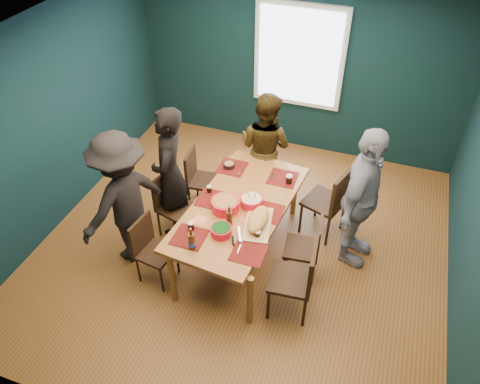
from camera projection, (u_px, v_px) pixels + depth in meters
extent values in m
cube|color=#975C2C|center=(243.00, 246.00, 6.05)|extent=(5.00, 5.00, 0.01)
cube|color=silver|center=(245.00, 43.00, 4.31)|extent=(5.00, 5.00, 0.01)
cube|color=#0D252D|center=(54.00, 122.00, 5.82)|extent=(0.01, 5.00, 2.70)
cube|color=#0D252D|center=(298.00, 68.00, 6.99)|extent=(5.00, 0.01, 2.70)
cube|color=#0D252D|center=(131.00, 354.00, 3.37)|extent=(5.00, 0.01, 2.70)
cube|color=silver|center=(299.00, 56.00, 6.84)|extent=(1.35, 0.06, 1.55)
cube|color=#A15930|center=(239.00, 207.00, 5.48)|extent=(1.23, 2.15, 0.05)
cylinder|color=#A15930|center=(172.00, 278.00, 5.16)|extent=(0.07, 0.07, 0.73)
cylinder|color=#A15930|center=(250.00, 301.00, 4.93)|extent=(0.07, 0.07, 0.73)
cylinder|color=#A15930|center=(232.00, 179.00, 6.53)|extent=(0.07, 0.07, 0.73)
cylinder|color=#A15930|center=(295.00, 192.00, 6.30)|extent=(0.07, 0.07, 0.73)
cube|color=black|center=(204.00, 181.00, 6.40)|extent=(0.43, 0.43, 0.04)
cube|color=black|center=(190.00, 165.00, 6.29)|extent=(0.07, 0.39, 0.43)
cylinder|color=black|center=(189.00, 199.00, 6.45)|extent=(0.03, 0.03, 0.40)
cylinder|color=black|center=(213.00, 203.00, 6.39)|extent=(0.03, 0.03, 0.40)
cylinder|color=black|center=(197.00, 184.00, 6.70)|extent=(0.03, 0.03, 0.40)
cylinder|color=black|center=(219.00, 188.00, 6.64)|extent=(0.03, 0.03, 0.40)
cube|color=black|center=(176.00, 208.00, 5.95)|extent=(0.49, 0.49, 0.04)
cube|color=black|center=(164.00, 189.00, 5.88)|extent=(0.14, 0.40, 0.44)
cylinder|color=black|center=(159.00, 223.00, 6.06)|extent=(0.03, 0.03, 0.41)
cylinder|color=black|center=(180.00, 234.00, 5.92)|extent=(0.03, 0.03, 0.41)
cylinder|color=black|center=(176.00, 209.00, 6.28)|extent=(0.03, 0.03, 0.41)
cylinder|color=black|center=(197.00, 219.00, 6.13)|extent=(0.03, 0.03, 0.41)
cube|color=black|center=(156.00, 253.00, 5.39)|extent=(0.44, 0.44, 0.04)
cube|color=black|center=(141.00, 234.00, 5.30)|extent=(0.09, 0.39, 0.42)
cylinder|color=black|center=(138.00, 270.00, 5.47)|extent=(0.03, 0.03, 0.39)
cylinder|color=black|center=(162.00, 280.00, 5.35)|extent=(0.03, 0.03, 0.39)
cylinder|color=black|center=(155.00, 251.00, 5.70)|extent=(0.03, 0.03, 0.39)
cylinder|color=black|center=(178.00, 261.00, 5.58)|extent=(0.03, 0.03, 0.39)
cube|color=black|center=(324.00, 202.00, 5.95)|extent=(0.59, 0.59, 0.04)
cube|color=black|center=(342.00, 191.00, 5.67)|extent=(0.19, 0.46, 0.51)
cylinder|color=black|center=(301.00, 218.00, 6.09)|extent=(0.04, 0.04, 0.48)
cylinder|color=black|center=(327.00, 232.00, 5.90)|extent=(0.04, 0.04, 0.48)
cylinder|color=black|center=(316.00, 203.00, 6.33)|extent=(0.04, 0.04, 0.48)
cylinder|color=black|center=(343.00, 215.00, 6.14)|extent=(0.04, 0.04, 0.48)
cube|color=black|center=(302.00, 248.00, 5.43)|extent=(0.44, 0.44, 0.04)
cube|color=black|center=(319.00, 236.00, 5.24)|extent=(0.08, 0.40, 0.44)
cylinder|color=black|center=(284.00, 269.00, 5.47)|extent=(0.03, 0.03, 0.41)
cylinder|color=black|center=(313.00, 274.00, 5.41)|extent=(0.03, 0.03, 0.41)
cylinder|color=black|center=(288.00, 248.00, 5.73)|extent=(0.03, 0.03, 0.41)
cylinder|color=black|center=(316.00, 253.00, 5.67)|extent=(0.03, 0.03, 0.41)
cube|color=black|center=(291.00, 279.00, 4.99)|extent=(0.49, 0.49, 0.04)
cube|color=black|center=(312.00, 266.00, 4.78)|extent=(0.08, 0.46, 0.50)
cylinder|color=black|center=(268.00, 305.00, 5.05)|extent=(0.03, 0.03, 0.47)
cylinder|color=black|center=(304.00, 312.00, 4.97)|extent=(0.03, 0.03, 0.47)
cylinder|color=black|center=(275.00, 278.00, 5.34)|extent=(0.03, 0.03, 0.47)
cylinder|color=black|center=(309.00, 284.00, 5.26)|extent=(0.03, 0.03, 0.47)
imported|color=black|center=(170.00, 173.00, 5.75)|extent=(0.59, 0.74, 1.79)
imported|color=black|center=(265.00, 147.00, 6.36)|extent=(0.92, 0.81, 1.60)
imported|color=white|center=(361.00, 199.00, 5.33)|extent=(0.65, 1.15, 1.85)
imported|color=black|center=(123.00, 200.00, 5.39)|extent=(1.05, 1.30, 1.76)
cylinder|color=red|center=(225.00, 205.00, 5.37)|extent=(0.32, 0.32, 0.13)
cylinder|color=#5D9134|center=(225.00, 201.00, 5.33)|extent=(0.29, 0.29, 0.02)
cylinder|color=red|center=(251.00, 202.00, 5.44)|extent=(0.26, 0.26, 0.11)
cylinder|color=beige|center=(251.00, 198.00, 5.41)|extent=(0.23, 0.23, 0.02)
cylinder|color=tan|center=(254.00, 196.00, 5.37)|extent=(0.08, 0.14, 0.21)
cylinder|color=tan|center=(249.00, 195.00, 5.39)|extent=(0.07, 0.15, 0.21)
cylinder|color=red|center=(221.00, 231.00, 5.07)|extent=(0.24, 0.24, 0.10)
cylinder|color=#124A17|center=(221.00, 228.00, 5.04)|extent=(0.21, 0.21, 0.02)
cube|color=tan|center=(258.00, 224.00, 5.20)|extent=(0.38, 0.61, 0.02)
ellipsoid|color=#D1924B|center=(258.00, 219.00, 5.15)|extent=(0.28, 0.48, 0.13)
cube|color=silver|center=(239.00, 234.00, 5.06)|extent=(0.12, 0.22, 0.00)
cylinder|color=black|center=(233.00, 241.00, 4.97)|extent=(0.08, 0.12, 0.03)
sphere|color=#166016|center=(255.00, 226.00, 5.06)|extent=(0.04, 0.04, 0.04)
sphere|color=#166016|center=(258.00, 219.00, 5.15)|extent=(0.04, 0.04, 0.04)
sphere|color=#166016|center=(261.00, 212.00, 5.24)|extent=(0.04, 0.04, 0.04)
cylinder|color=black|center=(229.00, 165.00, 6.02)|extent=(0.15, 0.15, 0.06)
cylinder|color=#5D9134|center=(229.00, 164.00, 6.00)|extent=(0.12, 0.12, 0.01)
cylinder|color=#40230B|center=(192.00, 241.00, 4.87)|extent=(0.07, 0.07, 0.20)
cylinder|color=#40230B|center=(191.00, 232.00, 4.78)|extent=(0.03, 0.03, 0.08)
cylinder|color=#1942B5|center=(192.00, 244.00, 4.90)|extent=(0.08, 0.08, 0.05)
cylinder|color=#40230B|center=(229.00, 218.00, 5.16)|extent=(0.07, 0.07, 0.19)
cylinder|color=#40230B|center=(229.00, 209.00, 5.07)|extent=(0.03, 0.03, 0.07)
cylinder|color=black|center=(191.00, 226.00, 5.13)|extent=(0.07, 0.07, 0.10)
cylinder|color=silver|center=(191.00, 223.00, 5.10)|extent=(0.07, 0.07, 0.01)
cylinder|color=black|center=(257.00, 234.00, 5.04)|extent=(0.06, 0.06, 0.09)
cylinder|color=silver|center=(258.00, 232.00, 5.01)|extent=(0.06, 0.06, 0.01)
cylinder|color=black|center=(289.00, 179.00, 5.75)|extent=(0.08, 0.08, 0.11)
cylinder|color=silver|center=(289.00, 176.00, 5.72)|extent=(0.08, 0.08, 0.02)
cylinder|color=black|center=(209.00, 189.00, 5.63)|extent=(0.06, 0.06, 0.09)
cylinder|color=silver|center=(209.00, 187.00, 5.60)|extent=(0.06, 0.06, 0.01)
cube|color=#F07B65|center=(269.00, 209.00, 5.42)|extent=(0.20, 0.20, 0.00)
cube|color=#F07B65|center=(200.00, 220.00, 5.27)|extent=(0.17, 0.17, 0.00)
cube|color=#F07B65|center=(243.00, 255.00, 4.86)|extent=(0.16, 0.16, 0.00)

